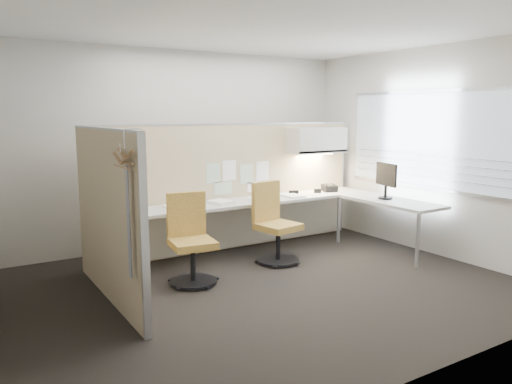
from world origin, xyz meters
TOP-DOWN VIEW (x-y plane):
  - floor at (0.00, 0.00)m, footprint 5.50×4.50m
  - ceiling at (0.00, 0.00)m, footprint 5.50×4.50m
  - wall_back at (0.00, 2.25)m, footprint 5.50×0.02m
  - wall_front at (0.00, -2.25)m, footprint 5.50×0.02m
  - wall_right at (2.75, 0.00)m, footprint 0.02×4.50m
  - window_pane at (2.73, 0.00)m, footprint 0.01×2.80m
  - partition_back at (0.55, 1.60)m, footprint 4.10×0.06m
  - partition_left at (-1.50, 0.50)m, footprint 0.06×2.20m
  - desk at (0.93, 1.13)m, footprint 4.00×2.07m
  - overhead_bin at (1.90, 1.39)m, footprint 0.90×0.36m
  - task_light_strip at (1.90, 1.39)m, footprint 0.60×0.06m
  - pinned_papers at (0.63, 1.57)m, footprint 1.01×0.00m
  - poster at (-1.05, 1.57)m, footprint 0.28×0.00m
  - chair_left at (-0.57, 0.54)m, footprint 0.53×0.55m
  - chair_right at (0.68, 0.71)m, footprint 0.55×0.57m
  - monitor at (2.30, 0.35)m, footprint 0.20×0.47m
  - phone at (2.07, 1.28)m, footprint 0.25×0.23m
  - stapler at (1.49, 1.39)m, footprint 0.14×0.09m
  - tape_dispenser at (1.84, 1.27)m, footprint 0.12×0.10m
  - coat_hook at (-1.58, -0.39)m, footprint 0.18×0.41m
  - paper_stack_0 at (-0.97, 1.30)m, footprint 0.27×0.33m
  - paper_stack_1 at (-0.43, 1.34)m, footprint 0.24×0.31m
  - paper_stack_2 at (0.19, 1.23)m, footprint 0.28×0.34m
  - paper_stack_3 at (0.81, 1.29)m, footprint 0.23×0.30m
  - paper_stack_4 at (1.32, 1.17)m, footprint 0.23×0.30m

SIDE VIEW (x-z plane):
  - floor at x=0.00m, z-range -0.01..0.00m
  - chair_left at x=-0.57m, z-range -0.03..0.97m
  - chair_right at x=0.68m, z-range -0.03..0.99m
  - desk at x=0.93m, z-range 0.24..0.97m
  - paper_stack_3 at x=0.81m, z-range 0.73..0.74m
  - paper_stack_1 at x=-0.43m, z-range 0.73..0.75m
  - paper_stack_4 at x=1.32m, z-range 0.73..0.76m
  - paper_stack_0 at x=-0.97m, z-range 0.73..0.76m
  - paper_stack_2 at x=0.19m, z-range 0.73..0.77m
  - stapler at x=1.49m, z-range 0.73..0.78m
  - tape_dispenser at x=1.84m, z-range 0.73..0.79m
  - phone at x=2.07m, z-range 0.72..0.84m
  - partition_back at x=0.55m, z-range 0.00..1.75m
  - partition_left at x=-1.50m, z-range 0.00..1.75m
  - monitor at x=2.30m, z-range 0.77..1.27m
  - pinned_papers at x=0.63m, z-range 0.80..1.27m
  - task_light_strip at x=1.90m, z-range 1.29..1.31m
  - wall_back at x=0.00m, z-range 0.00..2.80m
  - wall_front at x=0.00m, z-range 0.00..2.80m
  - wall_right at x=2.75m, z-range 0.00..2.80m
  - poster at x=-1.05m, z-range 1.24..1.59m
  - coat_hook at x=-1.58m, z-range 0.80..2.06m
  - overhead_bin at x=1.90m, z-range 1.32..1.70m
  - window_pane at x=2.73m, z-range 0.90..2.20m
  - ceiling at x=0.00m, z-range 2.80..2.81m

